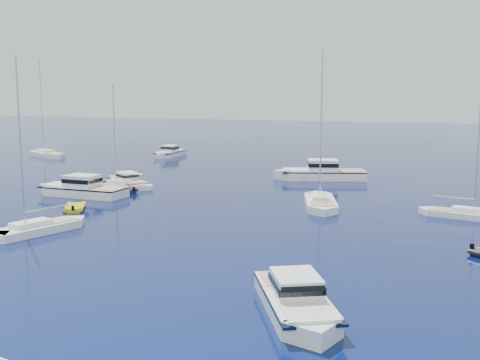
% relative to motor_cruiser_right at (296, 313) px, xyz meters
% --- Properties ---
extents(ground, '(400.00, 400.00, 0.00)m').
position_rel_motor_cruiser_right_xyz_m(ground, '(-12.24, 0.44, 0.00)').
color(ground, navy).
rests_on(ground, ground).
extents(motor_cruiser_right, '(7.26, 10.07, 2.58)m').
position_rel_motor_cruiser_right_xyz_m(motor_cruiser_right, '(0.00, 0.00, 0.00)').
color(motor_cruiser_right, silver).
rests_on(motor_cruiser_right, ground).
extents(motor_cruiser_centre, '(11.34, 3.62, 2.96)m').
position_rel_motor_cruiser_right_xyz_m(motor_cruiser_centre, '(-30.91, 25.14, 0.00)').
color(motor_cruiser_centre, white).
rests_on(motor_cruiser_centre, ground).
extents(motor_cruiser_far_l, '(8.09, 6.87, 2.15)m').
position_rel_motor_cruiser_right_xyz_m(motor_cruiser_far_l, '(-30.06, 33.19, 0.00)').
color(motor_cruiser_far_l, silver).
rests_on(motor_cruiser_far_l, ground).
extents(motor_cruiser_distant, '(13.21, 7.57, 3.32)m').
position_rel_motor_cruiser_right_xyz_m(motor_cruiser_distant, '(-9.29, 46.39, 0.00)').
color(motor_cruiser_distant, white).
rests_on(motor_cruiser_distant, ground).
extents(motor_cruiser_horizon, '(3.43, 9.67, 2.50)m').
position_rel_motor_cruiser_right_xyz_m(motor_cruiser_horizon, '(-40.29, 64.24, 0.00)').
color(motor_cruiser_horizon, white).
rests_on(motor_cruiser_horizon, ground).
extents(sailboat_fore, '(5.38, 10.16, 14.47)m').
position_rel_motor_cruiser_right_xyz_m(sailboat_fore, '(-24.00, 9.49, 0.00)').
color(sailboat_fore, white).
rests_on(sailboat_fore, ground).
extents(sailboat_mid_r, '(5.85, 11.22, 15.98)m').
position_rel_motor_cruiser_right_xyz_m(sailboat_mid_r, '(-5.22, 28.39, 0.00)').
color(sailboat_mid_r, white).
rests_on(sailboat_mid_r, ground).
extents(sailboat_mid_l, '(8.57, 2.29, 12.57)m').
position_rel_motor_cruiser_right_xyz_m(sailboat_mid_l, '(-29.46, 31.19, 0.00)').
color(sailboat_mid_l, white).
rests_on(sailboat_mid_l, ground).
extents(sailboat_centre, '(8.81, 3.97, 12.54)m').
position_rel_motor_cruiser_right_xyz_m(sailboat_centre, '(8.04, 27.68, 0.00)').
color(sailboat_centre, white).
rests_on(sailboat_centre, ground).
extents(sailboat_far_l, '(11.92, 8.48, 17.51)m').
position_rel_motor_cruiser_right_xyz_m(sailboat_far_l, '(-60.44, 56.58, 0.00)').
color(sailboat_far_l, white).
rests_on(sailboat_far_l, ground).
extents(tender_yellow, '(3.82, 4.46, 0.95)m').
position_rel_motor_cruiser_right_xyz_m(tender_yellow, '(-26.96, 18.66, 0.00)').
color(tender_yellow, '#CECC0C').
rests_on(tender_yellow, ground).
extents(tender_grey_far, '(3.61, 2.47, 0.95)m').
position_rel_motor_cruiser_right_xyz_m(tender_grey_far, '(-27.92, 28.82, 0.00)').
color(tender_grey_far, black).
rests_on(tender_grey_far, ground).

